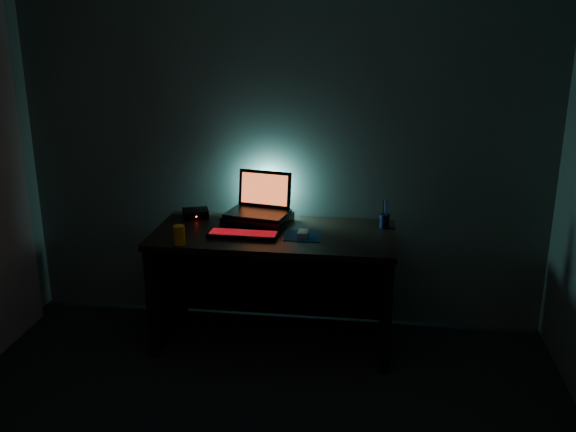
# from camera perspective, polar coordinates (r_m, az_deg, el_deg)

# --- Properties ---
(room) EXTENTS (3.50, 4.00, 2.50)m
(room) POSITION_cam_1_polar(r_m,az_deg,el_deg) (2.32, -7.60, -2.74)
(room) COLOR black
(room) RESTS_ON ground
(desk) EXTENTS (1.50, 0.70, 0.75)m
(desk) POSITION_cam_1_polar(r_m,az_deg,el_deg) (4.12, -1.13, -4.59)
(desk) COLOR black
(desk) RESTS_ON ground
(riser) EXTENTS (0.45, 0.37, 0.06)m
(riser) POSITION_cam_1_polar(r_m,az_deg,el_deg) (4.14, -2.71, -0.26)
(riser) COLOR black
(riser) RESTS_ON desk
(laptop) EXTENTS (0.42, 0.35, 0.26)m
(laptop) POSITION_cam_1_polar(r_m,az_deg,el_deg) (4.16, -2.46, 1.12)
(laptop) COLOR black
(laptop) RESTS_ON riser
(keyboard) EXTENTS (0.43, 0.15, 0.03)m
(keyboard) POSITION_cam_1_polar(r_m,az_deg,el_deg) (3.91, -4.01, -1.64)
(keyboard) COLOR black
(keyboard) RESTS_ON desk
(mousepad) EXTENTS (0.22, 0.20, 0.00)m
(mousepad) POSITION_cam_1_polar(r_m,az_deg,el_deg) (3.91, 1.34, -1.78)
(mousepad) COLOR navy
(mousepad) RESTS_ON desk
(mouse) EXTENTS (0.06, 0.10, 0.03)m
(mouse) POSITION_cam_1_polar(r_m,az_deg,el_deg) (3.90, 1.34, -1.55)
(mouse) COLOR #9A999F
(mouse) RESTS_ON mousepad
(pen_cup) EXTENTS (0.07, 0.07, 0.09)m
(pen_cup) POSITION_cam_1_polar(r_m,az_deg,el_deg) (4.09, 8.57, -0.45)
(pen_cup) COLOR black
(pen_cup) RESTS_ON desk
(juice_glass) EXTENTS (0.08, 0.08, 0.11)m
(juice_glass) POSITION_cam_1_polar(r_m,az_deg,el_deg) (3.81, -9.64, -1.68)
(juice_glass) COLOR orange
(juice_glass) RESTS_ON desk
(router) EXTENTS (0.20, 0.18, 0.06)m
(router) POSITION_cam_1_polar(r_m,az_deg,el_deg) (4.30, -8.22, 0.21)
(router) COLOR black
(router) RESTS_ON desk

